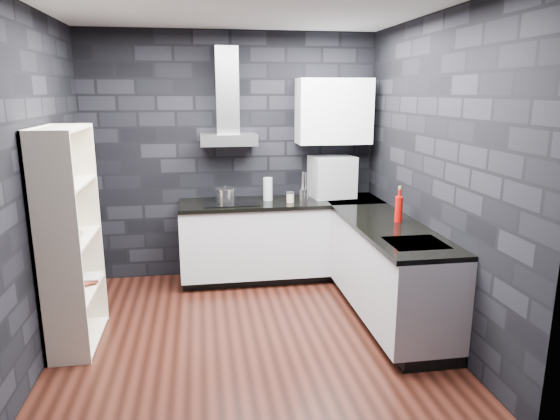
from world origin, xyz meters
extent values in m
plane|color=#3A1811|center=(0.00, 0.00, 0.00)|extent=(3.20, 3.20, 0.00)
plane|color=silver|center=(0.00, 0.00, 2.70)|extent=(3.20, 3.20, 0.00)
cube|color=black|center=(0.00, 1.62, 1.35)|extent=(3.20, 0.05, 2.70)
cube|color=black|center=(0.00, -1.62, 1.35)|extent=(3.20, 0.05, 2.70)
cube|color=black|center=(-1.62, 0.00, 1.35)|extent=(0.05, 3.20, 2.70)
cube|color=black|center=(1.62, 0.00, 1.35)|extent=(0.05, 3.20, 2.70)
cube|color=black|center=(0.50, 1.34, 0.05)|extent=(2.18, 0.50, 0.10)
cube|color=black|center=(1.34, 0.10, 0.05)|extent=(0.50, 1.78, 0.10)
cube|color=silver|center=(0.50, 1.30, 0.48)|extent=(2.20, 0.60, 0.76)
cube|color=silver|center=(1.30, 0.10, 0.48)|extent=(0.60, 1.80, 0.76)
cube|color=black|center=(0.50, 1.29, 0.88)|extent=(2.20, 0.62, 0.04)
cube|color=black|center=(1.29, 0.10, 0.88)|extent=(0.62, 1.80, 0.04)
cube|color=black|center=(1.30, 1.30, 0.88)|extent=(0.62, 0.62, 0.04)
cube|color=#AEAEB3|center=(-0.05, 1.43, 1.56)|extent=(0.60, 0.34, 0.12)
cube|color=#AEAEB3|center=(-0.05, 1.50, 2.07)|extent=(0.24, 0.20, 0.90)
cube|color=white|center=(1.10, 1.43, 1.85)|extent=(0.80, 0.35, 0.70)
cube|color=black|center=(-0.05, 1.30, 0.91)|extent=(0.58, 0.50, 0.01)
cube|color=#AEAEB3|center=(1.30, -0.40, 0.89)|extent=(0.44, 0.40, 0.01)
cylinder|color=#B2B2B6|center=(-0.11, 1.32, 0.98)|extent=(0.26, 0.26, 0.13)
cylinder|color=#B7C1C3|center=(0.36, 1.35, 1.02)|extent=(0.11, 0.11, 0.25)
cylinder|color=beige|center=(0.58, 1.21, 0.95)|extent=(0.10, 0.10, 0.10)
cylinder|color=#B2B2B6|center=(0.74, 1.25, 0.97)|extent=(0.13, 0.13, 0.13)
cube|color=#A3A4AA|center=(1.09, 1.41, 1.12)|extent=(0.51, 0.42, 0.47)
cylinder|color=#B60A06|center=(1.41, 0.23, 1.02)|extent=(0.07, 0.07, 0.23)
cube|color=#F3E5C9|center=(-1.42, 0.12, 0.90)|extent=(0.39, 0.82, 1.80)
imported|color=white|center=(-1.42, 0.07, 0.94)|extent=(0.32, 0.32, 0.06)
imported|color=maroon|center=(-1.42, 0.24, 0.57)|extent=(0.14, 0.09, 0.20)
imported|color=#B2B2B2|center=(-1.40, 0.32, 0.59)|extent=(0.15, 0.02, 0.21)
camera|label=1|loc=(-0.36, -3.95, 2.06)|focal=32.00mm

